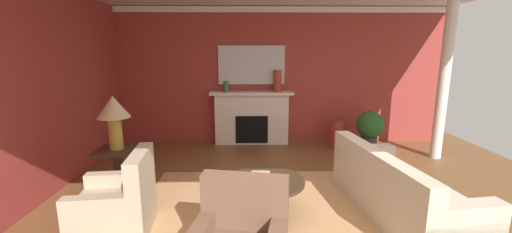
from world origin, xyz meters
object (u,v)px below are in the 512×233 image
object	(u,v)px
mantel_mirror	(252,65)
vase_mantel_left	(226,87)
armchair_near_window	(118,207)
table_lamp	(114,112)
vase_mantel_right	(277,81)
fireplace	(252,119)
coffee_table	(265,188)
vase_tall_corner	(337,134)
sofa	(397,193)
side_table	(119,169)
potted_plant	(370,127)

from	to	relation	value
mantel_mirror	vase_mantel_left	bearing A→B (deg)	-162.82
armchair_near_window	table_lamp	distance (m)	1.37
table_lamp	vase_mantel_right	distance (m)	3.53
vase_mantel_right	fireplace	bearing A→B (deg)	174.87
coffee_table	vase_mantel_right	world-z (taller)	vase_mantel_right
mantel_mirror	vase_tall_corner	xyz separation A→B (m)	(1.82, -0.42, -1.44)
sofa	side_table	distance (m)	3.76
table_lamp	fireplace	bearing A→B (deg)	53.84
side_table	table_lamp	world-z (taller)	table_lamp
potted_plant	vase_tall_corner	bearing A→B (deg)	156.74
fireplace	coffee_table	bearing A→B (deg)	-87.22
armchair_near_window	side_table	size ratio (longest dim) A/B	1.36
sofa	side_table	bearing A→B (deg)	170.55
fireplace	mantel_mirror	world-z (taller)	mantel_mirror
armchair_near_window	mantel_mirror	bearing A→B (deg)	67.21
armchair_near_window	coffee_table	xyz separation A→B (m)	(1.69, 0.42, 0.03)
sofa	vase_mantel_right	world-z (taller)	vase_mantel_right
fireplace	vase_mantel_left	xyz separation A→B (m)	(-0.55, -0.05, 0.73)
mantel_mirror	coffee_table	bearing A→B (deg)	-87.32
armchair_near_window	vase_mantel_right	world-z (taller)	vase_mantel_right
mantel_mirror	potted_plant	distance (m)	2.80
mantel_mirror	side_table	xyz separation A→B (m)	(-1.90, -2.71, -1.33)
armchair_near_window	vase_tall_corner	xyz separation A→B (m)	(3.36, 3.25, -0.02)
fireplace	vase_mantel_right	xyz separation A→B (m)	(0.55, -0.05, 0.84)
vase_tall_corner	vase_mantel_left	world-z (taller)	vase_mantel_left
vase_mantel_right	vase_mantel_left	bearing A→B (deg)	180.00
coffee_table	vase_mantel_right	bearing A→B (deg)	82.62
mantel_mirror	armchair_near_window	size ratio (longest dim) A/B	1.52
armchair_near_window	fireplace	bearing A→B (deg)	66.52
sofa	potted_plant	bearing A→B (deg)	76.99
mantel_mirror	coffee_table	size ratio (longest dim) A/B	1.44
fireplace	sofa	size ratio (longest dim) A/B	0.82
mantel_mirror	vase_mantel_right	distance (m)	0.67
sofa	table_lamp	xyz separation A→B (m)	(-3.70, 0.62, 0.93)
table_lamp	vase_tall_corner	world-z (taller)	table_lamp
fireplace	side_table	bearing A→B (deg)	-126.16
mantel_mirror	potted_plant	size ratio (longest dim) A/B	1.73
mantel_mirror	side_table	distance (m)	3.57
mantel_mirror	table_lamp	xyz separation A→B (m)	(-1.90, -2.71, -0.50)
vase_tall_corner	potted_plant	size ratio (longest dim) A/B	0.70
table_lamp	armchair_near_window	bearing A→B (deg)	-69.57
vase_mantel_left	potted_plant	size ratio (longest dim) A/B	0.28
table_lamp	potted_plant	size ratio (longest dim) A/B	0.90
coffee_table	vase_tall_corner	world-z (taller)	vase_tall_corner
table_lamp	potted_plant	xyz separation A→B (m)	(4.32, 2.04, -0.73)
mantel_mirror	vase_mantel_left	distance (m)	0.73
fireplace	sofa	xyz separation A→B (m)	(1.81, -3.21, -0.25)
side_table	potted_plant	xyz separation A→B (m)	(4.32, 2.04, 0.09)
table_lamp	vase_mantel_right	size ratio (longest dim) A/B	1.63
coffee_table	armchair_near_window	bearing A→B (deg)	-166.01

